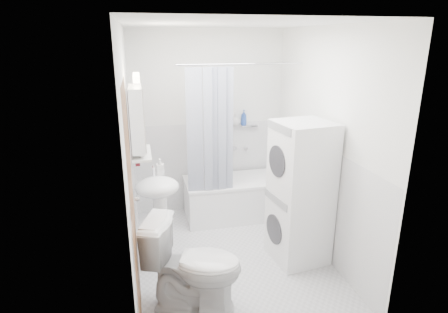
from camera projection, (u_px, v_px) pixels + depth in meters
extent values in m
plane|color=silver|center=(231.00, 255.00, 4.11)|extent=(2.60, 2.60, 0.00)
plane|color=white|center=(208.00, 123.00, 4.96)|extent=(2.00, 0.00, 2.00)
plane|color=white|center=(279.00, 203.00, 2.54)|extent=(2.00, 0.00, 2.00)
plane|color=white|center=(130.00, 157.00, 3.54)|extent=(0.00, 2.60, 2.60)
plane|color=white|center=(324.00, 144.00, 3.96)|extent=(0.00, 2.60, 2.60)
plane|color=white|center=(233.00, 24.00, 3.39)|extent=(2.60, 2.60, 0.00)
plane|color=white|center=(209.00, 166.00, 5.13)|extent=(1.98, 0.00, 1.98)
plane|color=white|center=(136.00, 214.00, 3.72)|extent=(0.00, 2.58, 2.58)
plane|color=white|center=(318.00, 197.00, 4.14)|extent=(0.00, 2.58, 2.58)
plane|color=brown|center=(133.00, 217.00, 2.78)|extent=(0.00, 2.00, 2.00)
cylinder|color=silver|center=(137.00, 199.00, 3.10)|extent=(0.04, 0.04, 0.04)
cube|color=white|center=(237.00, 199.00, 4.96)|extent=(1.34, 0.62, 0.49)
cube|color=white|center=(237.00, 180.00, 4.88)|extent=(1.36, 0.64, 0.03)
cube|color=silver|center=(237.00, 188.00, 4.91)|extent=(1.16, 0.44, 0.20)
cylinder|color=silver|center=(245.00, 148.00, 5.13)|extent=(0.04, 0.12, 0.04)
cylinder|color=silver|center=(244.00, 64.00, 4.19)|extent=(1.54, 0.02, 0.02)
cube|color=#121C41|center=(191.00, 132.00, 4.28)|extent=(0.10, 0.02, 1.45)
cube|color=#121C41|center=(199.00, 132.00, 4.30)|extent=(0.10, 0.02, 1.45)
cube|color=#121C41|center=(207.00, 131.00, 4.32)|extent=(0.10, 0.02, 1.45)
cube|color=#121C41|center=(214.00, 131.00, 4.34)|extent=(0.10, 0.02, 1.45)
cube|color=#121C41|center=(222.00, 130.00, 4.36)|extent=(0.10, 0.02, 1.45)
cube|color=#121C41|center=(229.00, 130.00, 4.38)|extent=(0.10, 0.02, 1.45)
ellipsoid|color=white|center=(157.00, 187.00, 3.74)|extent=(0.44, 0.37, 0.20)
cylinder|color=white|center=(162.00, 229.00, 3.89)|extent=(0.14, 0.14, 0.75)
cylinder|color=silver|center=(154.00, 171.00, 3.83)|extent=(0.03, 0.03, 0.14)
cylinder|color=silver|center=(154.00, 167.00, 3.78)|extent=(0.02, 0.10, 0.02)
cube|color=white|center=(137.00, 118.00, 3.55)|extent=(0.12, 0.50, 0.60)
cube|color=white|center=(144.00, 118.00, 3.56)|extent=(0.01, 0.47, 0.57)
cube|color=#FFEABF|center=(136.00, 77.00, 3.44)|extent=(0.06, 0.45, 0.06)
cube|color=silver|center=(141.00, 153.00, 3.65)|extent=(0.18, 0.54, 0.02)
cube|color=silver|center=(249.00, 126.00, 5.04)|extent=(0.22, 0.06, 0.02)
cube|color=maroon|center=(135.00, 126.00, 4.21)|extent=(0.05, 0.36, 0.84)
cube|color=maroon|center=(135.00, 91.00, 4.10)|extent=(0.03, 0.32, 0.08)
cylinder|color=silver|center=(131.00, 87.00, 4.08)|extent=(0.02, 0.04, 0.02)
cube|color=white|center=(298.00, 226.00, 3.96)|extent=(0.59, 0.59, 0.75)
cylinder|color=#2D2D33|center=(274.00, 229.00, 3.91)|extent=(0.06, 0.32, 0.32)
cube|color=gray|center=(276.00, 200.00, 3.81)|extent=(0.07, 0.47, 0.08)
cube|color=white|center=(303.00, 159.00, 3.74)|extent=(0.59, 0.59, 0.75)
cylinder|color=#2D2D33|center=(277.00, 161.00, 3.68)|extent=(0.06, 0.32, 0.32)
cube|color=gray|center=(279.00, 128.00, 3.58)|extent=(0.07, 0.47, 0.08)
imported|color=white|center=(194.00, 265.00, 3.21)|extent=(0.94, 0.73, 0.82)
imported|color=gray|center=(160.00, 171.00, 3.91)|extent=(0.08, 0.17, 0.08)
imported|color=gray|center=(141.00, 153.00, 3.50)|extent=(0.07, 0.18, 0.07)
imported|color=gray|center=(141.00, 144.00, 3.75)|extent=(0.10, 0.09, 0.10)
imported|color=gray|center=(235.00, 121.00, 4.97)|extent=(0.13, 0.17, 0.13)
imported|color=#284AA1|center=(244.00, 122.00, 5.00)|extent=(0.08, 0.21, 0.08)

